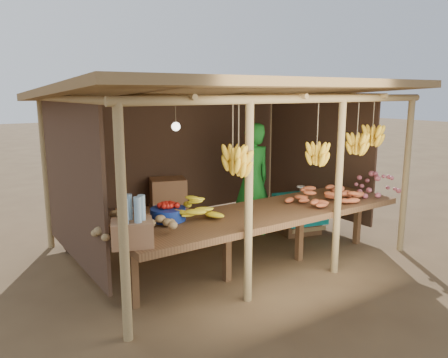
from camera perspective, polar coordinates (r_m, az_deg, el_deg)
ground at (r=6.54m, az=0.00°, el=-9.06°), size 60.00×60.00×0.00m
stall_structure at (r=6.08m, az=0.84°, el=7.82°), size 4.70×3.50×2.43m
counter at (r=5.59m, az=5.49°, el=-4.72°), size 3.90×1.05×0.80m
potato_heap at (r=4.67m, az=-11.46°, el=-5.04°), size 0.97×0.69×0.36m
sweet_potato_heap at (r=6.06m, az=13.48°, el=-1.37°), size 0.97×0.59×0.36m
onion_heap at (r=6.74m, az=19.34°, el=-0.45°), size 0.90×0.73×0.36m
banana_pile at (r=5.13m, az=-4.43°, el=-3.42°), size 0.68×0.46×0.35m
tomato_basin at (r=5.16m, az=-7.33°, el=-4.39°), size 0.41×0.41×0.22m
bottle_box at (r=4.36m, az=-11.93°, el=-6.10°), size 0.48×0.43×0.50m
vendor at (r=6.88m, az=3.72°, el=-0.22°), size 0.67×0.44×1.81m
tarp_crate at (r=7.27m, az=9.63°, el=-4.36°), size 0.80×0.73×0.81m
carton_stack at (r=7.11m, az=-8.70°, el=-4.20°), size 1.26×0.58×0.88m
burlap_sacks at (r=6.76m, az=-16.65°, el=-6.29°), size 0.94×0.49×0.66m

